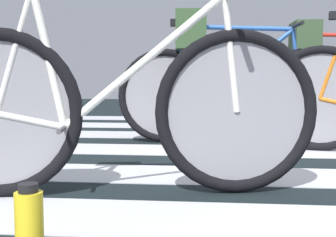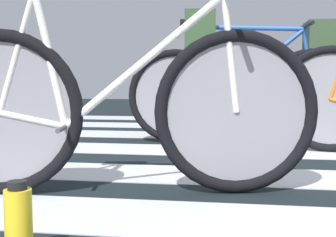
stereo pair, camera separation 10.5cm
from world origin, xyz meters
name	(u,v)px [view 2 (the right image)]	position (x,y,z in m)	size (l,w,h in m)	color
ground	(330,169)	(0.00, 0.00, 0.01)	(18.00, 14.00, 0.02)	black
crosswalk_markings	(331,165)	(0.02, 0.07, 0.02)	(5.45, 5.75, 0.00)	silver
bicycle_1_of_4	(118,106)	(-1.03, -0.74, 0.41)	(1.72, 0.55, 0.93)	black
bicycle_3_of_4	(242,93)	(-0.49, 0.86, 0.41)	(1.74, 0.52, 0.93)	black
cyclist_3_of_4	(201,59)	(-0.80, 0.84, 0.66)	(0.34, 0.43, 0.99)	brown
cyclist_4_of_4	(318,61)	(0.18, 1.60, 0.66)	(0.32, 0.41, 0.99)	brown
water_bottle	(18,222)	(-1.12, -1.49, 0.13)	(0.08, 0.08, 0.23)	yellow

